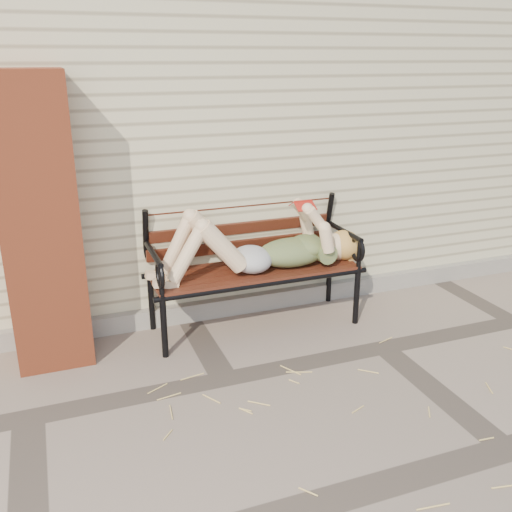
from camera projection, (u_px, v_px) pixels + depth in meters
name	position (u px, v px, depth m)	size (l,w,h in m)	color
ground	(383.00, 347.00, 4.28)	(80.00, 80.00, 0.00)	gray
house_wall	(247.00, 109.00, 6.43)	(8.00, 4.00, 3.00)	beige
foundation_strip	(325.00, 291.00, 5.11)	(8.00, 0.10, 0.15)	gray
brick_pillar	(40.00, 224.00, 3.85)	(0.50, 0.50, 2.00)	#AF4727
garden_bench	(250.00, 246.00, 4.51)	(1.79, 0.71, 1.16)	black
reading_woman	(258.00, 246.00, 4.38)	(1.68, 0.38, 0.53)	#0A3E4C
straw_scatter	(399.00, 406.00, 3.56)	(2.98, 1.70, 0.01)	#D6B768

